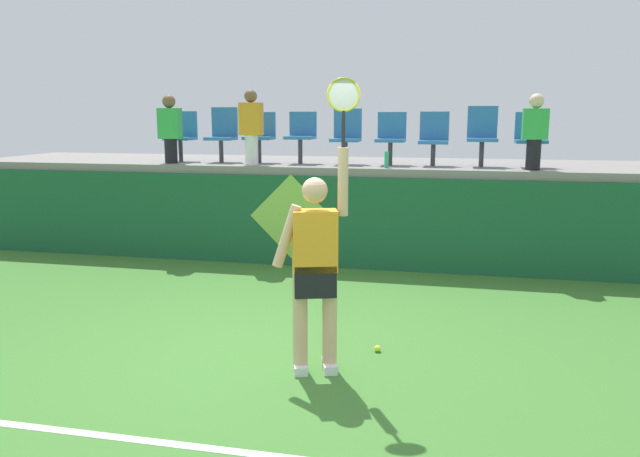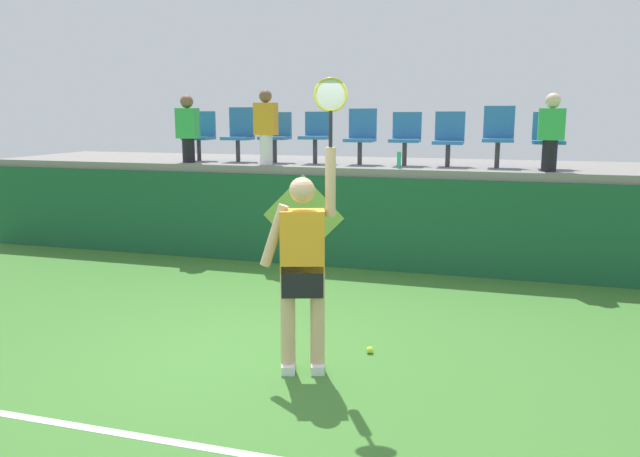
% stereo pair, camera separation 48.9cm
% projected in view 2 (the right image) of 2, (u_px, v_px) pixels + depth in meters
% --- Properties ---
extents(ground_plane, '(40.00, 40.00, 0.00)m').
position_uv_depth(ground_plane, '(254.00, 357.00, 5.81)').
color(ground_plane, '#3D752D').
extents(court_back_wall, '(12.68, 0.20, 1.36)m').
position_uv_depth(court_back_wall, '(348.00, 222.00, 9.12)').
color(court_back_wall, '#195633').
rests_on(court_back_wall, ground_plane).
extents(spectator_platform, '(12.68, 2.46, 0.12)m').
position_uv_depth(spectator_platform, '(366.00, 166.00, 10.09)').
color(spectator_platform, gray).
rests_on(spectator_platform, court_back_wall).
extents(court_baseline_stripe, '(11.41, 0.08, 0.01)m').
position_uv_depth(court_baseline_stripe, '(166.00, 441.00, 4.31)').
color(court_baseline_stripe, white).
rests_on(court_baseline_stripe, ground_plane).
extents(tennis_player, '(0.73, 0.36, 2.55)m').
position_uv_depth(tennis_player, '(303.00, 263.00, 5.32)').
color(tennis_player, white).
rests_on(tennis_player, ground_plane).
extents(tennis_ball, '(0.07, 0.07, 0.07)m').
position_uv_depth(tennis_ball, '(370.00, 350.00, 5.89)').
color(tennis_ball, '#D1E533').
rests_on(tennis_ball, ground_plane).
extents(water_bottle, '(0.06, 0.06, 0.24)m').
position_uv_depth(water_bottle, '(399.00, 160.00, 8.90)').
color(water_bottle, '#26B272').
rests_on(water_bottle, spectator_platform).
extents(stadium_chair_0, '(0.44, 0.42, 0.82)m').
position_uv_depth(stadium_chair_0, '(201.00, 133.00, 10.34)').
color(stadium_chair_0, '#38383D').
rests_on(stadium_chair_0, spectator_platform).
extents(stadium_chair_1, '(0.44, 0.42, 0.88)m').
position_uv_depth(stadium_chair_1, '(240.00, 132.00, 10.15)').
color(stadium_chair_1, '#38383D').
rests_on(stadium_chair_1, spectator_platform).
extents(stadium_chair_2, '(0.44, 0.42, 0.80)m').
position_uv_depth(stadium_chair_2, '(276.00, 134.00, 9.96)').
color(stadium_chair_2, '#38383D').
rests_on(stadium_chair_2, spectator_platform).
extents(stadium_chair_3, '(0.44, 0.42, 0.81)m').
position_uv_depth(stadium_chair_3, '(316.00, 134.00, 9.77)').
color(stadium_chair_3, '#38383D').
rests_on(stadium_chair_3, spectator_platform).
extents(stadium_chair_4, '(0.44, 0.42, 0.86)m').
position_uv_depth(stadium_chair_4, '(361.00, 134.00, 9.57)').
color(stadium_chair_4, '#38383D').
rests_on(stadium_chair_4, spectator_platform).
extents(stadium_chair_5, '(0.44, 0.42, 0.80)m').
position_uv_depth(stadium_chair_5, '(406.00, 136.00, 9.37)').
color(stadium_chair_5, '#38383D').
rests_on(stadium_chair_5, spectator_platform).
extents(stadium_chair_6, '(0.44, 0.42, 0.81)m').
position_uv_depth(stadium_chair_6, '(449.00, 137.00, 9.20)').
color(stadium_chair_6, '#38383D').
rests_on(stadium_chair_6, spectator_platform).
extents(stadium_chair_7, '(0.44, 0.42, 0.89)m').
position_uv_depth(stadium_chair_7, '(498.00, 134.00, 8.99)').
color(stadium_chair_7, '#38383D').
rests_on(stadium_chair_7, spectator_platform).
extents(stadium_chair_8, '(0.44, 0.42, 0.80)m').
position_uv_depth(stadium_chair_8, '(548.00, 137.00, 8.80)').
color(stadium_chair_8, '#38383D').
rests_on(stadium_chair_8, spectator_platform).
extents(spectator_0, '(0.34, 0.20, 1.14)m').
position_uv_depth(spectator_0, '(266.00, 126.00, 9.51)').
color(spectator_0, white).
rests_on(spectator_0, spectator_platform).
extents(spectator_1, '(0.34, 0.21, 1.07)m').
position_uv_depth(spectator_1, '(188.00, 127.00, 9.92)').
color(spectator_1, black).
rests_on(spectator_1, spectator_platform).
extents(spectator_2, '(0.34, 0.20, 1.05)m').
position_uv_depth(spectator_2, '(551.00, 131.00, 8.34)').
color(spectator_2, black).
rests_on(spectator_2, spectator_platform).
extents(wall_signage_mount, '(1.27, 0.01, 1.38)m').
position_uv_depth(wall_signage_mount, '(303.00, 265.00, 9.33)').
color(wall_signage_mount, '#195633').
rests_on(wall_signage_mount, ground_plane).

